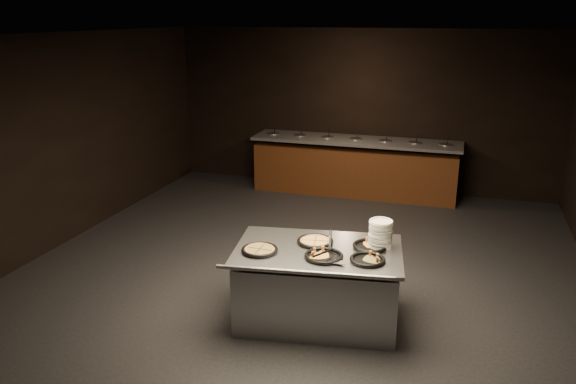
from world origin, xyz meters
The scene contains 11 objects.
room centered at (0.00, 0.00, 1.45)m, with size 7.02×8.02×2.92m.
salad_bar centered at (0.00, 3.56, 0.44)m, with size 3.70×0.83×1.18m.
serving_counter centered at (0.49, -0.96, 0.39)m, with size 1.85×1.35×0.82m.
plate_stack centered at (1.08, -0.72, 0.96)m, with size 0.24×0.24×0.29m, color white.
pan_veggie_whole centered at (-0.07, -1.20, 0.83)m, with size 0.37×0.37×0.04m.
pan_cheese_whole centered at (0.41, -0.81, 0.83)m, with size 0.39×0.39×0.04m.
pan_cheese_slices_a centered at (0.99, -0.76, 0.83)m, with size 0.37×0.37×0.04m.
pan_cheese_slices_b centered at (0.59, -1.15, 0.83)m, with size 0.39×0.39×0.04m.
pan_veggie_slices centered at (1.02, -1.11, 0.83)m, with size 0.35×0.35×0.04m.
server_left centered at (0.59, -0.90, 0.90)m, with size 0.17×0.35×0.18m.
server_right centered at (0.66, -1.26, 0.89)m, with size 0.32×0.09×0.15m.
Camera 1 is at (1.78, -6.14, 3.12)m, focal length 35.00 mm.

